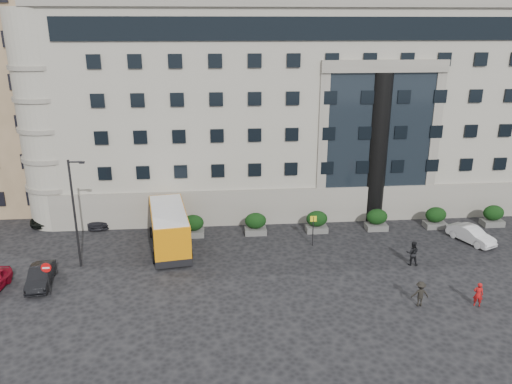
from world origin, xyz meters
TOP-DOWN VIEW (x-y plane):
  - ground at (0.00, 0.00)m, footprint 120.00×120.00m
  - civic_building at (6.00, 22.00)m, footprint 44.00×24.00m
  - entrance_column at (12.00, 10.30)m, footprint 1.80×1.80m
  - apartment_far at (-27.00, 38.00)m, footprint 13.00×13.00m
  - hedge_a at (-4.00, 7.80)m, footprint 1.80×1.26m
  - hedge_b at (1.20, 7.80)m, footprint 1.80×1.26m
  - hedge_c at (6.40, 7.80)m, footprint 1.80×1.26m
  - hedge_d at (11.60, 7.80)m, footprint 1.80×1.26m
  - hedge_e at (16.80, 7.80)m, footprint 1.80×1.26m
  - hedge_f at (22.00, 7.80)m, footprint 1.80×1.26m
  - street_lamp at (-11.94, 3.00)m, footprint 1.16×0.18m
  - bus_stop_sign at (5.50, 5.00)m, footprint 0.50×0.08m
  - no_entry_sign at (-13.00, -1.04)m, footprint 0.64×0.16m
  - minibus at (-5.75, 5.60)m, footprint 3.77×7.98m
  - red_truck at (-15.33, 14.78)m, footprint 2.97×5.85m
  - parked_car_b at (-13.98, 0.42)m, footprint 1.77×4.02m
  - parked_car_c at (-12.35, 11.52)m, footprint 2.43×4.74m
  - parked_car_d at (-17.00, 12.10)m, footprint 2.17×4.54m
  - white_taxi at (18.37, 4.57)m, footprint 2.85×4.20m
  - pedestrian_a at (14.00, -4.72)m, footprint 0.69×0.58m
  - pedestrian_b at (12.08, 1.10)m, footprint 1.06×0.92m
  - pedestrian_c at (10.42, -4.37)m, footprint 1.12×0.70m

SIDE VIEW (x-z plane):
  - ground at x=0.00m, z-range 0.00..0.00m
  - parked_car_d at x=-17.00m, z-range 0.00..1.25m
  - parked_car_b at x=-13.98m, z-range 0.00..1.28m
  - white_taxi at x=18.37m, z-range 0.00..1.31m
  - parked_car_c at x=-12.35m, z-range 0.00..1.32m
  - pedestrian_a at x=14.00m, z-range 0.00..1.60m
  - pedestrian_c at x=10.42m, z-range 0.00..1.66m
  - pedestrian_b at x=12.08m, z-range 0.00..1.86m
  - hedge_a at x=-4.00m, z-range 0.01..1.85m
  - hedge_b at x=1.20m, z-range 0.01..1.85m
  - hedge_c at x=6.40m, z-range 0.01..1.85m
  - hedge_d at x=11.60m, z-range 0.01..1.85m
  - hedge_e at x=16.80m, z-range 0.01..1.85m
  - hedge_f at x=22.00m, z-range 0.01..1.85m
  - red_truck at x=-15.33m, z-range 0.04..3.11m
  - no_entry_sign at x=-13.00m, z-range 0.49..2.81m
  - bus_stop_sign at x=5.50m, z-range 0.47..2.99m
  - minibus at x=-5.75m, z-range 0.16..3.36m
  - street_lamp at x=-11.94m, z-range 0.37..8.37m
  - entrance_column at x=12.00m, z-range 0.00..13.00m
  - civic_building at x=6.00m, z-range 0.00..18.00m
  - apartment_far at x=-27.00m, z-range 0.00..22.00m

